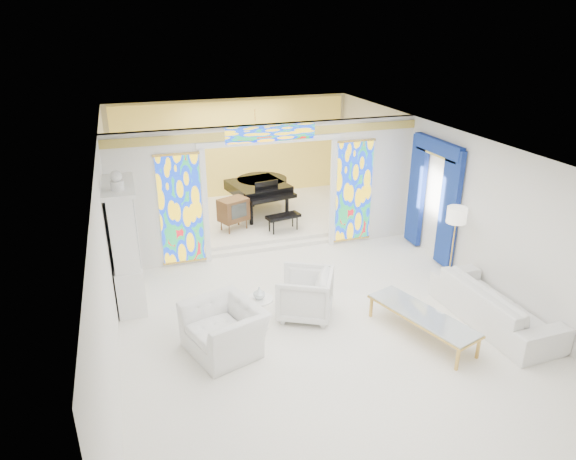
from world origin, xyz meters
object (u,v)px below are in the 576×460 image
object	(u,v)px
china_cabinet	(126,246)
sofa	(495,304)
coffee_table	(422,315)
armchair_left	(224,329)
grand_piano	(261,187)
armchair_right	(305,294)
tv_console	(233,210)

from	to	relation	value
china_cabinet	sofa	xyz separation A→B (m)	(6.17, -2.80, -0.80)
china_cabinet	coffee_table	xyz separation A→B (m)	(4.69, -2.79, -0.75)
china_cabinet	sofa	size ratio (longest dim) A/B	1.07
china_cabinet	coffee_table	world-z (taller)	china_cabinet
sofa	coffee_table	bearing A→B (deg)	87.68
armchair_left	grand_piano	bearing A→B (deg)	140.20
armchair_right	coffee_table	xyz separation A→B (m)	(1.68, -1.26, -0.02)
coffee_table	tv_console	bearing A→B (deg)	111.49
coffee_table	grand_piano	size ratio (longest dim) A/B	0.76
china_cabinet	tv_console	bearing A→B (deg)	44.57
armchair_right	grand_piano	bearing A→B (deg)	-158.69
armchair_right	sofa	xyz separation A→B (m)	(3.15, -1.28, -0.07)
sofa	tv_console	world-z (taller)	tv_console
china_cabinet	armchair_right	size ratio (longest dim) A/B	2.80
china_cabinet	tv_console	world-z (taller)	china_cabinet
armchair_left	coffee_table	bearing A→B (deg)	59.78
china_cabinet	grand_piano	xyz separation A→B (m)	(3.58, 3.60, -0.28)
china_cabinet	armchair_left	world-z (taller)	china_cabinet
grand_piano	tv_console	xyz separation A→B (m)	(-0.99, -1.05, -0.18)
china_cabinet	armchair_right	xyz separation A→B (m)	(3.01, -1.53, -0.73)
armchair_left	armchair_right	bearing A→B (deg)	91.51
china_cabinet	armchair_right	bearing A→B (deg)	-26.84
armchair_right	sofa	distance (m)	3.40
armchair_left	sofa	distance (m)	4.82
coffee_table	china_cabinet	bearing A→B (deg)	149.27
armchair_left	tv_console	xyz separation A→B (m)	(1.19, 4.68, 0.30)
coffee_table	grand_piano	world-z (taller)	grand_piano
sofa	coffee_table	size ratio (longest dim) A/B	1.19
grand_piano	tv_console	size ratio (longest dim) A/B	3.42
armchair_right	tv_console	xyz separation A→B (m)	(-0.43, 4.08, 0.26)
armchair_left	coffee_table	world-z (taller)	armchair_left
armchair_left	china_cabinet	bearing A→B (deg)	-165.63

